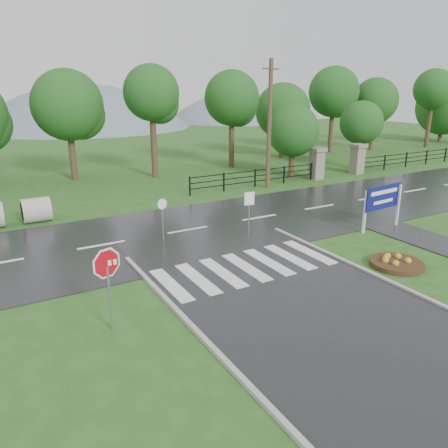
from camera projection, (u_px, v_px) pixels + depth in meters
ground at (344, 332)px, 11.95m from camera, size 120.00×120.00×0.00m
main_road at (188, 231)px, 20.21m from camera, size 90.00×8.00×0.04m
walkway at (420, 238)px, 19.29m from camera, size 2.20×11.00×0.04m
crosswalk at (246, 267)px, 16.06m from camera, size 6.50×2.80×0.02m
pillar_west at (317, 163)px, 30.98m from camera, size 1.00×1.00×2.24m
pillar_east at (357, 158)px, 32.88m from camera, size 1.00×1.00×2.24m
fence_west at (255, 176)px, 28.62m from camera, size 9.58×0.08×1.20m
fence_east at (446, 153)px, 38.11m from camera, size 20.58×0.08×1.20m
hills at (66, 224)px, 72.02m from camera, size 102.00×48.00×48.00m
treeline at (119, 176)px, 32.25m from camera, size 83.20×5.20×10.00m
stop_sign at (107, 270)px, 11.50m from camera, size 1.09×0.37×2.56m
estate_billboard at (383, 199)px, 19.99m from camera, size 2.40×0.29×2.11m
flower_bed at (397, 263)px, 16.23m from camera, size 1.95×1.95×0.39m
reg_sign_small at (249, 206)px, 18.76m from camera, size 0.46×0.08×2.10m
reg_sign_round at (162, 215)px, 18.27m from camera, size 0.45×0.12×1.96m
utility_pole_east at (269, 125)px, 27.50m from camera, size 1.41×0.38×8.00m
entrance_tree_left at (293, 131)px, 31.06m from camera, size 3.69×3.69×5.19m
entrance_tree_right at (361, 123)px, 34.18m from camera, size 3.35×3.35×5.31m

